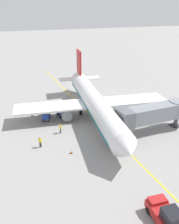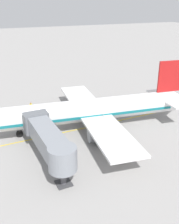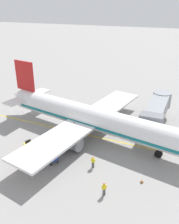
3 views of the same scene
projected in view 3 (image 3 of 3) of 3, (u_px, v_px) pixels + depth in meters
The scene contains 12 objects.
ground_plane at pixel (89, 135), 40.12m from camera, with size 400.00×400.00×0.00m, color gray.
gate_lead_in_line at pixel (89, 135), 40.12m from camera, with size 0.24×80.00×0.01m, color gold.
parked_airliner at pixel (91, 118), 38.88m from camera, with size 30.45×37.25×10.63m.
jet_bridge at pixel (157, 110), 41.19m from camera, with size 13.57×3.50×4.98m.
baggage_tug_lead at pixel (31, 147), 35.42m from camera, with size 2.21×2.77×1.62m.
baggage_tug_trailing at pixel (59, 144), 36.19m from camera, with size 1.54×2.62×1.62m.
baggage_cart_front at pixel (50, 155), 33.18m from camera, with size 2.03×2.95×1.58m.
baggage_cart_second_in_train at pixel (38, 149), 34.66m from camera, with size 2.03×2.95×1.58m.
ground_crew_wing_walker at pixel (104, 188), 27.27m from camera, with size 0.52×0.62×1.69m.
ground_crew_loader at pixel (93, 162), 31.89m from camera, with size 0.27×0.73×1.69m.
ground_crew_marshaller at pixel (24, 159), 32.36m from camera, with size 0.69×0.40×1.69m.
safety_cone_nose_left at pixel (142, 181), 29.45m from camera, with size 0.36×0.36×0.59m.
Camera 3 is at (31.87, 14.26, 20.15)m, focal length 38.50 mm.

